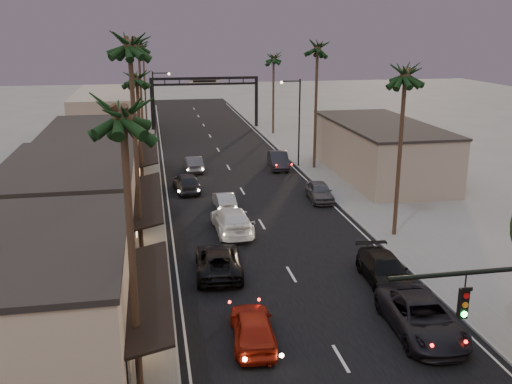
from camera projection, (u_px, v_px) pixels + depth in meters
name	position (u px, v px, depth m)	size (l,w,h in m)	color
ground	(237.00, 182.00, 53.30)	(200.00, 200.00, 0.00)	slate
road	(230.00, 170.00, 58.02)	(14.00, 120.00, 0.02)	black
sidewalk_left	(136.00, 158.00, 62.95)	(5.00, 92.00, 0.12)	slate
sidewalk_right	(302.00, 151.00, 66.28)	(5.00, 92.00, 0.12)	slate
storefront_near	(31.00, 306.00, 23.81)	(8.00, 12.00, 5.50)	beige
storefront_mid	(72.00, 207.00, 37.03)	(8.00, 14.00, 5.50)	gray
storefront_far	(94.00, 157.00, 52.21)	(8.00, 16.00, 5.00)	beige
storefront_dist	(109.00, 115.00, 73.79)	(8.00, 20.00, 6.00)	gray
building_right	(380.00, 151.00, 55.06)	(8.00, 18.00, 5.00)	gray
arch	(205.00, 90.00, 80.09)	(15.20, 0.40, 7.27)	black
streetlight_right	(297.00, 116.00, 57.75)	(2.13, 0.30, 9.00)	black
streetlight_left	(156.00, 103.00, 67.60)	(2.13, 0.30, 9.00)	black
palm_la	(122.00, 105.00, 19.33)	(3.20, 3.20, 13.20)	#38281C
palm_lb	(129.00, 38.00, 31.07)	(3.20, 3.20, 15.20)	#38281C
palm_lc	(136.00, 73.00, 45.10)	(3.20, 3.20, 12.20)	#38281C
palm_ld	(138.00, 42.00, 62.50)	(3.20, 3.20, 14.20)	#38281C
palm_ra	(406.00, 68.00, 36.51)	(3.20, 3.20, 13.20)	#38281C
palm_rb	(318.00, 44.00, 55.13)	(3.20, 3.20, 14.20)	#38281C
palm_rc	(274.00, 55.00, 74.56)	(3.20, 3.20, 12.20)	#38281C
palm_far	(143.00, 45.00, 84.54)	(3.20, 3.20, 13.20)	#38281C
oncoming_red	(253.00, 327.00, 26.00)	(1.91, 4.75, 1.62)	#9B1C0B
oncoming_pickup	(218.00, 261.00, 33.43)	(2.62, 5.69, 1.58)	black
oncoming_silver	(224.00, 200.00, 45.47)	(1.42, 4.07, 1.34)	#95959A
oncoming_white	(232.00, 220.00, 40.19)	(2.44, 6.01, 1.75)	white
oncoming_dgrey	(187.00, 182.00, 50.15)	(2.01, 4.99, 1.70)	black
oncoming_grey_far	(193.00, 164.00, 57.37)	(1.60, 4.60, 1.51)	#424247
curbside_near	(421.00, 317.00, 26.79)	(2.84, 6.16, 1.71)	black
curbside_black	(385.00, 270.00, 32.09)	(2.23, 5.49, 1.59)	black
curbside_grey	(319.00, 191.00, 47.59)	(1.84, 4.57, 1.56)	#454549
curbside_far	(278.00, 160.00, 58.45)	(1.80, 5.16, 1.70)	black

